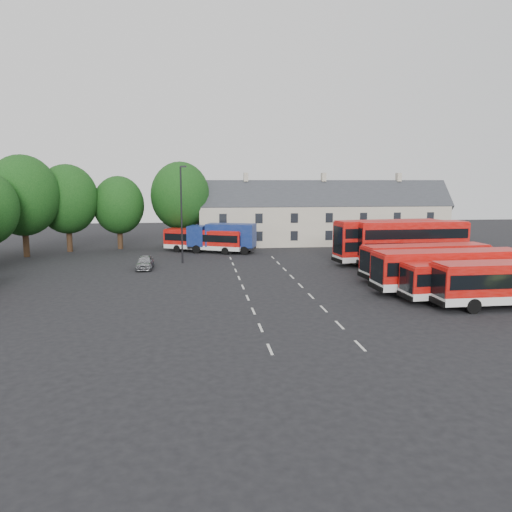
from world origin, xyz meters
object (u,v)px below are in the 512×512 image
object	(u,v)px
bus_dd_south	(411,241)
silver_car	(145,262)
box_truck	(223,237)
lamppost	(182,212)

from	to	relation	value
bus_dd_south	silver_car	size ratio (longest dim) A/B	2.89
box_truck	silver_car	size ratio (longest dim) A/B	2.16
bus_dd_south	lamppost	size ratio (longest dim) A/B	1.11
box_truck	silver_car	distance (m)	13.79
silver_car	lamppost	world-z (taller)	lamppost
silver_car	bus_dd_south	bearing A→B (deg)	-3.63
silver_car	lamppost	size ratio (longest dim) A/B	0.38
silver_car	lamppost	distance (m)	7.10
lamppost	bus_dd_south	bearing A→B (deg)	-12.14
bus_dd_south	lamppost	world-z (taller)	lamppost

